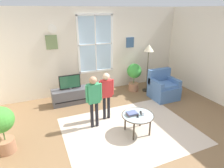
% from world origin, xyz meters
% --- Properties ---
extents(ground_plane, '(6.60, 5.82, 0.02)m').
position_xyz_m(ground_plane, '(0.00, 0.00, -0.01)').
color(ground_plane, brown).
extents(back_wall, '(6.00, 0.17, 2.67)m').
position_xyz_m(back_wall, '(-0.00, 2.67, 1.35)').
color(back_wall, beige).
rests_on(back_wall, ground_plane).
extents(area_rug, '(2.92, 2.30, 0.01)m').
position_xyz_m(area_rug, '(-0.02, 0.06, 0.00)').
color(area_rug, '#C6B29E').
rests_on(area_rug, ground_plane).
extents(tv_stand, '(1.08, 0.42, 0.44)m').
position_xyz_m(tv_stand, '(-0.96, 1.97, 0.22)').
color(tv_stand, '#4C4C51').
rests_on(tv_stand, ground_plane).
extents(television, '(0.60, 0.08, 0.43)m').
position_xyz_m(television, '(-0.96, 1.97, 0.66)').
color(television, '#4C4C4C').
rests_on(television, tv_stand).
extents(armchair, '(0.76, 0.74, 0.87)m').
position_xyz_m(armchair, '(1.74, 1.22, 0.33)').
color(armchair, '#476B9E').
rests_on(armchair, ground_plane).
extents(coffee_table, '(0.71, 0.71, 0.46)m').
position_xyz_m(coffee_table, '(0.09, -0.07, 0.42)').
color(coffee_table, '#99B2B7').
rests_on(coffee_table, ground_plane).
extents(book_stack, '(0.24, 0.18, 0.07)m').
position_xyz_m(book_stack, '(-0.03, -0.02, 0.49)').
color(book_stack, slate).
rests_on(book_stack, coffee_table).
extents(cup, '(0.07, 0.07, 0.09)m').
position_xyz_m(cup, '(0.19, -0.12, 0.50)').
color(cup, white).
rests_on(cup, coffee_table).
extents(remote_near_books, '(0.08, 0.15, 0.02)m').
position_xyz_m(remote_near_books, '(0.20, -0.04, 0.47)').
color(remote_near_books, black).
rests_on(remote_near_books, coffee_table).
extents(remote_near_cup, '(0.11, 0.14, 0.02)m').
position_xyz_m(remote_near_cup, '(0.07, -0.11, 0.47)').
color(remote_near_cup, black).
rests_on(remote_near_cup, coffee_table).
extents(person_red_shirt, '(0.36, 0.17, 1.21)m').
position_xyz_m(person_red_shirt, '(-0.32, 0.75, 0.76)').
color(person_red_shirt, black).
rests_on(person_red_shirt, ground_plane).
extents(person_green_shirt, '(0.38, 0.17, 1.25)m').
position_xyz_m(person_green_shirt, '(-0.71, 0.53, 0.79)').
color(person_green_shirt, black).
rests_on(person_green_shirt, ground_plane).
extents(potted_plant_by_window, '(0.48, 0.48, 0.93)m').
position_xyz_m(potted_plant_by_window, '(1.19, 2.08, 0.57)').
color(potted_plant_by_window, '#9E6B4C').
rests_on(potted_plant_by_window, ground_plane).
extents(potted_plant_corner, '(0.49, 0.49, 0.96)m').
position_xyz_m(potted_plant_corner, '(-2.55, 0.38, 0.59)').
color(potted_plant_corner, '#9E6B4C').
rests_on(potted_plant_corner, ground_plane).
extents(floor_lamp, '(0.32, 0.32, 1.57)m').
position_xyz_m(floor_lamp, '(1.57, 1.89, 1.31)').
color(floor_lamp, black).
rests_on(floor_lamp, ground_plane).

